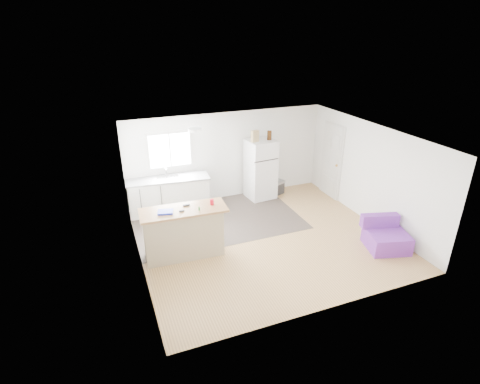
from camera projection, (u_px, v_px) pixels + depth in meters
name	position (u px, v px, depth m)	size (l,w,h in m)	color
room	(266.00, 190.00, 8.06)	(5.51, 5.01, 2.41)	#9E7342
vinyl_zone	(217.00, 220.00, 9.36)	(4.05, 2.50, 0.00)	#372E29
window	(170.00, 150.00, 9.51)	(1.18, 0.06, 0.98)	white
interior_door	(331.00, 161.00, 10.36)	(0.11, 0.92, 2.10)	white
ceiling_fixture	(195.00, 130.00, 8.20)	(0.30, 0.30, 0.07)	white
kitchen_cabinets	(169.00, 194.00, 9.63)	(2.12, 0.85, 1.21)	white
peninsula	(184.00, 232.00, 7.72)	(1.78, 0.75, 1.07)	tan
refrigerator	(261.00, 169.00, 10.31)	(0.79, 0.76, 1.66)	white
cooler	(275.00, 187.00, 10.74)	(0.61, 0.52, 0.39)	#2D2D30
purple_seat	(385.00, 237.00, 8.12)	(1.01, 0.99, 0.68)	purple
cleaner_jug	(210.00, 245.00, 8.01)	(0.18, 0.16, 0.33)	white
mop	(199.00, 246.00, 7.83)	(0.23, 0.33, 1.17)	green
red_cup	(212.00, 202.00, 7.68)	(0.08, 0.08, 0.12)	red
blue_tray	(165.00, 212.00, 7.36)	(0.30, 0.22, 0.04)	#1525C6
tool_a	(186.00, 205.00, 7.65)	(0.14, 0.05, 0.03)	black
tool_b	(182.00, 211.00, 7.42)	(0.10, 0.04, 0.03)	black
cardboard_box	(255.00, 136.00, 9.78)	(0.20, 0.10, 0.30)	#A08B5B
bottle_left	(270.00, 135.00, 9.94)	(0.07, 0.07, 0.25)	#3D210B
bottle_right	(268.00, 135.00, 9.94)	(0.07, 0.07, 0.25)	#3D210B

